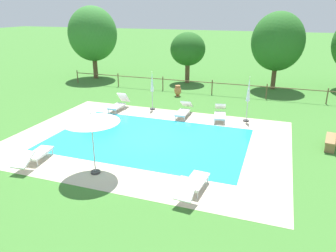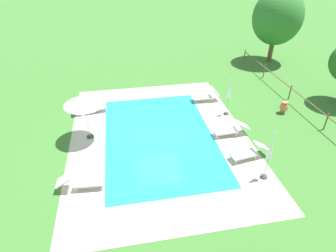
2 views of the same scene
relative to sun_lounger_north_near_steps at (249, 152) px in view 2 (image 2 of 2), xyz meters
name	(u,v)px [view 2 (image 2 of 2)]	position (x,y,z in m)	size (l,w,h in m)	color
ground_plane	(159,136)	(-2.63, -4.05, -0.36)	(160.00, 160.00, 0.00)	#3D752D
pool_deck_paving	(159,136)	(-2.63, -4.05, -0.36)	(12.87, 9.57, 0.01)	beige
swimming_pool_water	(159,136)	(-2.63, -4.05, -0.36)	(9.16, 5.86, 0.01)	#23A8C1
pool_coping_rim	(159,136)	(-2.63, -4.05, -0.36)	(9.64, 6.34, 0.01)	beige
sun_lounger_north_near_steps	(249,152)	(0.00, 0.00, 0.00)	(0.92, 2.10, 0.79)	white
sun_lounger_north_mid	(91,108)	(-5.98, -7.85, -0.01)	(0.86, 2.13, 0.71)	white
sun_lounger_north_far	(206,96)	(-6.17, -0.30, 0.03)	(0.62, 1.89, 0.97)	white
sun_lounger_north_end	(82,181)	(0.61, -7.91, 0.00)	(0.76, 2.07, 0.80)	white
sun_lounger_south_near_corner	(230,129)	(-2.07, -0.15, 0.00)	(0.69, 2.06, 0.79)	white
patio_umbrella_open_foreground	(84,102)	(-3.24, -7.79, 1.82)	(2.06, 2.06, 2.40)	#383838
patio_umbrella_closed_row_west	(229,93)	(-4.25, 0.44, 1.09)	(0.32, 0.32, 2.35)	#383838
patio_umbrella_closed_row_mid_west	(270,150)	(1.44, 0.14, 1.22)	(0.32, 0.32, 2.49)	#383838
terracotta_urn_near_fence	(284,107)	(-3.76, 4.00, 0.05)	(0.49, 0.49, 0.77)	#C67547
perimeter_fence	(327,119)	(-1.60, 5.33, 0.34)	(22.74, 0.08, 1.05)	brown
tree_far_west	(278,17)	(-12.58, 7.60, 3.43)	(4.13, 4.13, 6.09)	brown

